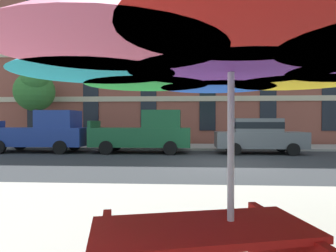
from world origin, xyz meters
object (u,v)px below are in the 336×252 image
at_px(pickup_blue, 43,133).
at_px(sedan_gray, 258,135).
at_px(pickup_green, 145,133).
at_px(street_tree_left, 34,88).
at_px(patio_umbrella, 231,47).

xyz_separation_m(pickup_blue, sedan_gray, (11.24, -0.00, -0.08)).
distance_m(pickup_green, street_tree_left, 8.81).
distance_m(pickup_blue, patio_umbrella, 15.06).
xyz_separation_m(pickup_blue, pickup_green, (5.48, 0.00, 0.00)).
relative_size(street_tree_left, patio_umbrella, 1.33).
bearing_deg(pickup_blue, sedan_gray, -0.00).
bearing_deg(patio_umbrella, sedan_gray, 75.71).
xyz_separation_m(pickup_green, street_tree_left, (-7.69, 3.32, 2.73)).
distance_m(sedan_gray, patio_umbrella, 13.17).
xyz_separation_m(street_tree_left, patio_umbrella, (10.21, -16.02, -1.49)).
bearing_deg(street_tree_left, pickup_blue, -56.42).
height_order(pickup_green, street_tree_left, street_tree_left).
relative_size(pickup_blue, sedan_gray, 1.16).
height_order(sedan_gray, street_tree_left, street_tree_left).
height_order(pickup_green, sedan_gray, pickup_green).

